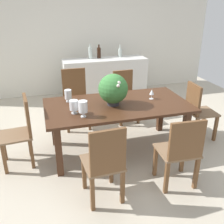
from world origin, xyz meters
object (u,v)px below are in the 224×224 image
crystal_vase_left (74,106)px  wine_glass (152,92)px  chair_near_right (181,150)px  crystal_vase_center_near (68,95)px  wine_bottle_amber (90,53)px  chair_foot_end (197,109)px  chair_far_left (75,96)px  chair_far_right (125,93)px  wine_bottle_green (120,52)px  chair_head_end (22,129)px  flower_centerpiece (113,89)px  kitchen_counter (105,80)px  dining_table (117,110)px  wine_bottle_clear (99,53)px  chair_near_left (105,162)px  crystal_vase_right (83,107)px

crystal_vase_left → wine_glass: 1.21m
chair_near_right → wine_glass: (0.09, 1.09, 0.33)m
crystal_vase_center_near → wine_bottle_amber: wine_bottle_amber is taller
chair_foot_end → wine_glass: chair_foot_end is taller
chair_far_left → chair_far_right: chair_far_left is taller
chair_foot_end → wine_bottle_green: 2.35m
chair_far_left → wine_bottle_green: size_ratio=3.93×
chair_head_end → flower_centerpiece: (1.26, -0.02, 0.44)m
chair_foot_end → kitchen_counter: (-0.98, 2.10, -0.04)m
dining_table → wine_bottle_amber: size_ratio=6.85×
kitchen_counter → wine_bottle_clear: bearing=129.6°
chair_near_right → wine_bottle_amber: 3.32m
chair_near_right → crystal_vase_left: bearing=-35.6°
wine_bottle_amber → wine_bottle_clear: wine_bottle_amber is taller
chair_near_left → kitchen_counter: size_ratio=0.53×
dining_table → crystal_vase_center_near: crystal_vase_center_near is taller
chair_near_left → chair_near_right: bearing=177.2°
crystal_vase_right → wine_glass: bearing=18.3°
wine_bottle_clear → crystal_vase_right: bearing=-107.6°
chair_far_right → crystal_vase_center_near: size_ratio=5.13×
chair_far_left → wine_bottle_clear: (0.72, 1.18, 0.51)m
dining_table → wine_glass: wine_glass is taller
crystal_vase_left → crystal_vase_right: bearing=-55.2°
crystal_vase_right → wine_bottle_amber: wine_bottle_amber is taller
wine_glass → chair_head_end: bearing=-178.4°
chair_far_right → wine_bottle_amber: (-0.39, 1.19, 0.56)m
crystal_vase_center_near → wine_bottle_green: size_ratio=0.70×
crystal_vase_center_near → wine_glass: 1.23m
chair_near_right → kitchen_counter: bearing=-85.6°
wine_glass → wine_bottle_amber: 2.23m
chair_head_end → wine_glass: 1.91m
chair_near_left → chair_far_left: bearing=-93.1°
chair_foot_end → wine_bottle_clear: bearing=28.8°
chair_far_left → chair_head_end: size_ratio=1.05×
wine_bottle_amber → chair_far_right: bearing=-71.8°
dining_table → crystal_vase_left: size_ratio=11.31×
chair_foot_end → wine_bottle_green: bearing=18.3°
chair_foot_end → chair_far_right: 1.35m
dining_table → wine_bottle_amber: 2.26m
chair_far_left → crystal_vase_left: chair_far_left is taller
chair_head_end → wine_glass: bearing=85.8°
chair_foot_end → flower_centerpiece: bearing=93.5°
flower_centerpiece → crystal_vase_left: (-0.57, -0.15, -0.12)m
crystal_vase_right → kitchen_counter: size_ratio=0.12×
chair_near_left → crystal_vase_center_near: 1.38m
wine_bottle_clear → chair_near_right: bearing=-86.5°
chair_head_end → chair_near_right: size_ratio=1.05×
crystal_vase_center_near → kitchen_counter: kitchen_counter is taller
chair_foot_end → flower_centerpiece: (-1.40, -0.01, 0.46)m
chair_far_right → wine_glass: (0.09, -0.97, 0.33)m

